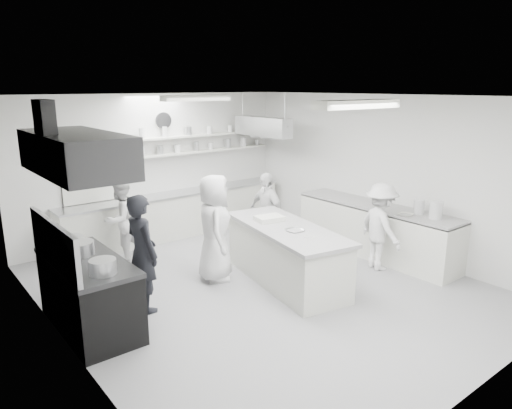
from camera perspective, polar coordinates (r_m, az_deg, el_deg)
floor at (r=7.72m, az=0.55°, el=-9.96°), size 6.00×7.00×0.02m
ceiling at (r=7.05m, az=0.61°, el=13.06°), size 6.00×7.00×0.02m
wall_back at (r=10.14m, az=-12.05°, el=4.53°), size 6.00×0.04×3.00m
wall_front at (r=5.14m, az=26.21°, el=-6.08°), size 6.00×0.04×3.00m
wall_left at (r=5.89m, az=-22.74°, el=-3.23°), size 0.04×7.00×3.00m
wall_right at (r=9.38m, az=14.96°, el=3.60°), size 0.04×7.00×3.00m
stove at (r=6.71m, az=-19.54°, el=-10.40°), size 0.80×1.80×0.90m
exhaust_hood at (r=6.20m, az=-20.99°, el=5.84°), size 0.85×2.00×0.50m
back_counter at (r=10.24m, az=-9.50°, el=-1.22°), size 5.00×0.60×0.92m
shelf_lower at (r=10.32m, az=-8.31°, el=6.26°), size 4.20×0.26×0.04m
shelf_upper at (r=10.28m, az=-8.38°, el=8.20°), size 4.20×0.26×0.04m
pass_through_window at (r=9.63m, az=-18.90°, el=3.27°), size 1.30×0.04×1.00m
wall_clock at (r=10.08m, az=-11.20°, el=9.96°), size 0.32×0.05×0.32m
right_counter at (r=9.24m, az=14.24°, el=-3.11°), size 0.74×3.30×0.94m
pot_rack at (r=10.20m, az=0.79°, el=9.43°), size 0.30×1.60×0.40m
light_fixture_front at (r=5.77m, az=12.23°, el=11.79°), size 1.30×0.25×0.10m
light_fixture_rear at (r=8.52m, az=-7.26°, el=12.68°), size 1.30×0.25×0.10m
prep_island at (r=7.76m, az=3.65°, el=-6.21°), size 1.34×2.56×0.90m
stove_pot at (r=6.73m, az=-20.65°, el=-5.19°), size 0.39×0.39×0.23m
cook_stove at (r=6.86m, az=-13.62°, el=-5.76°), size 0.45×0.65×1.71m
cook_back at (r=8.94m, az=-16.02°, el=-1.75°), size 0.94×0.86×1.56m
cook_island_left at (r=7.74m, az=-5.05°, el=-2.85°), size 0.91×1.03×1.77m
cook_island_right at (r=9.11m, az=1.25°, el=-0.91°), size 0.38×0.91×1.55m
cook_right at (r=8.46m, az=14.86°, el=-2.61°), size 0.84×1.12×1.54m
bowl_island_a at (r=7.40m, az=4.73°, el=-3.28°), size 0.29×0.29×0.07m
bowl_island_b at (r=7.11m, az=6.53°, el=-4.11°), size 0.23×0.23×0.06m
bowl_right at (r=8.55m, az=17.66°, el=-1.24°), size 0.32×0.32×0.06m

